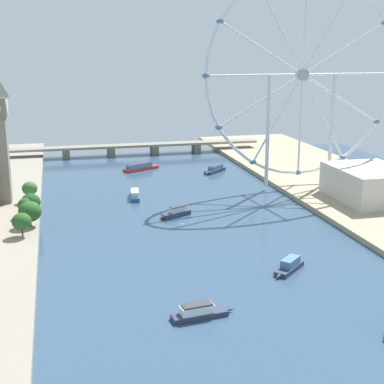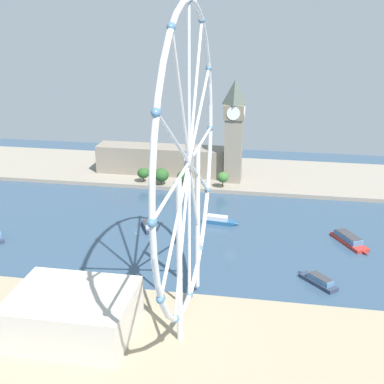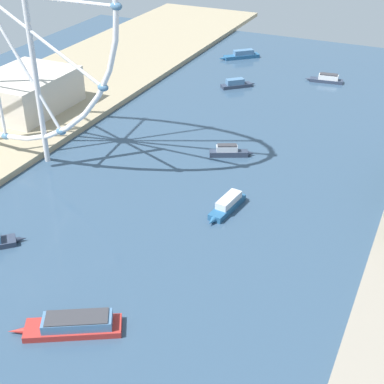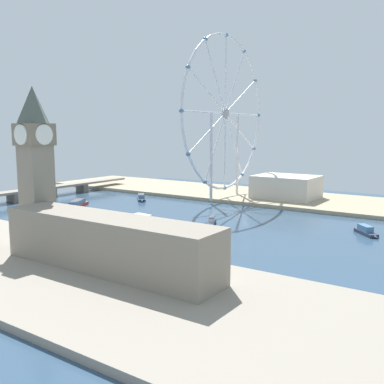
{
  "view_description": "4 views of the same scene",
  "coord_description": "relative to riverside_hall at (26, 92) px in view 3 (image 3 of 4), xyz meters",
  "views": [
    {
      "loc": [
        -65.97,
        -292.24,
        93.9
      ],
      "look_at": [
        8.72,
        12.77,
        12.08
      ],
      "focal_mm": 52.96,
      "sensor_mm": 36.0,
      "label": 1
    },
    {
      "loc": [
        300.46,
        88.79,
        139.43
      ],
      "look_at": [
        -20.28,
        32.96,
        20.72
      ],
      "focal_mm": 49.22,
      "sensor_mm": 36.0,
      "label": 2
    },
    {
      "loc": [
        -87.48,
        232.28,
        122.16
      ],
      "look_at": [
        -15.51,
        77.06,
        21.25
      ],
      "focal_mm": 53.23,
      "sensor_mm": 36.0,
      "label": 3
    },
    {
      "loc": [
        -240.18,
        -140.65,
        62.02
      ],
      "look_at": [
        24.78,
        40.23,
        16.11
      ],
      "focal_mm": 41.19,
      "sensor_mm": 36.0,
      "label": 4
    }
  ],
  "objects": [
    {
      "name": "ground_plane",
      "position": [
        -117.35,
        -4.73,
        -12.62
      ],
      "size": [
        413.14,
        413.14,
        0.0
      ],
      "primitive_type": "plane",
      "color": "#334C66"
    },
    {
      "name": "riverbank_right",
      "position": [
        4.22,
        -4.73,
        -11.12
      ],
      "size": [
        90.0,
        520.0,
        3.0
      ],
      "primitive_type": "cube",
      "color": "tan",
      "rests_on": "ground_plane"
    },
    {
      "name": "tour_boat_3",
      "position": [
        -136.37,
        46.6,
        -10.36
      ],
      "size": [
        8.29,
        25.41,
        5.45
      ],
      "rotation": [
        0.0,
        0.0,
        1.45
      ],
      "color": "#235684",
      "rests_on": "ground_plane"
    },
    {
      "name": "tour_boat_5",
      "position": [
        -119.61,
        1.56,
        -10.33
      ],
      "size": [
        20.53,
        12.19,
        5.9
      ],
      "rotation": [
        0.0,
        0.0,
        3.59
      ],
      "color": "#2D384C",
      "rests_on": "ground_plane"
    },
    {
      "name": "riverside_hall",
      "position": [
        0.0,
        0.0,
        0.0
      ],
      "size": [
        40.51,
        51.87,
        19.25
      ],
      "primitive_type": "cube",
      "color": "beige",
      "rests_on": "riverbank_right"
    },
    {
      "name": "tour_boat_0",
      "position": [
        -120.21,
        128.55,
        -10.28
      ],
      "size": [
        31.86,
        21.42,
        5.46
      ],
      "rotation": [
        0.0,
        0.0,
        0.51
      ],
      "color": "#B22D28",
      "rests_on": "ground_plane"
    },
    {
      "name": "tour_boat_4",
      "position": [
        -137.18,
        -119.62,
        -10.44
      ],
      "size": [
        24.05,
        8.03,
        5.44
      ],
      "rotation": [
        0.0,
        0.0,
        0.12
      ],
      "color": "#2D384C",
      "rests_on": "ground_plane"
    },
    {
      "name": "tour_boat_1",
      "position": [
        -88.98,
        -87.04,
        -10.44
      ],
      "size": [
        18.89,
        17.65,
        5.44
      ],
      "rotation": [
        0.0,
        0.0,
        3.88
      ],
      "color": "#2D384C",
      "rests_on": "ground_plane"
    },
    {
      "name": "tour_boat_6",
      "position": [
        -71.17,
        -143.24,
        -10.3
      ],
      "size": [
        24.71,
        22.63,
        5.86
      ],
      "rotation": [
        0.0,
        0.0,
        0.73
      ],
      "color": "#235684",
      "rests_on": "ground_plane"
    }
  ]
}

